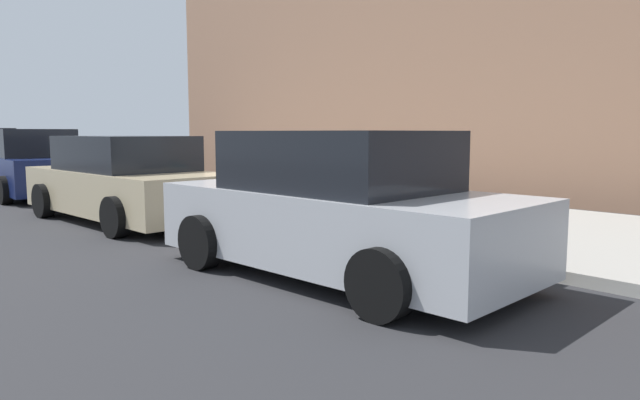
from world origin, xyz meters
TOP-DOWN VIEW (x-y plane):
  - ground_plane at (0.00, 0.00)m, footprint 40.00×40.00m
  - sidewalk_curb at (0.00, -2.50)m, footprint 18.00×5.00m
  - suitcase_black_0 at (-3.90, -0.68)m, footprint 0.37×0.21m
  - suitcase_navy_1 at (-3.37, -0.80)m, footprint 0.48×0.24m
  - suitcase_teal_2 at (-2.82, -0.70)m, footprint 0.43×0.25m
  - suitcase_silver_3 at (-2.30, -0.73)m, footprint 0.43×0.25m
  - suitcase_olive_4 at (-1.79, -0.76)m, footprint 0.41×0.26m
  - suitcase_red_5 at (-1.25, -0.69)m, footprint 0.48×0.26m
  - fire_hydrant at (-0.46, -0.72)m, footprint 0.39×0.21m
  - bollard_post at (0.30, -0.57)m, footprint 0.14×0.14m
  - parked_car_silver_0 at (-4.26, 1.46)m, footprint 4.41×2.20m
  - parked_car_beige_1 at (1.18, 1.46)m, footprint 4.84×2.20m
  - parked_car_navy_2 at (6.67, 1.46)m, footprint 4.55×2.14m

SIDE VIEW (x-z plane):
  - ground_plane at x=0.00m, z-range 0.00..0.00m
  - sidewalk_curb at x=0.00m, z-range 0.00..0.14m
  - suitcase_olive_4 at x=-1.79m, z-range -0.02..0.85m
  - suitcase_black_0 at x=-3.90m, z-range 0.11..0.72m
  - suitcase_navy_1 at x=-3.37m, z-range 0.01..0.87m
  - suitcase_silver_3 at x=-2.30m, z-range 0.02..0.92m
  - suitcase_red_5 at x=-1.25m, z-range 0.01..0.96m
  - fire_hydrant at x=-0.46m, z-range 0.16..0.87m
  - suitcase_teal_2 at x=-2.82m, z-range 0.11..0.94m
  - bollard_post at x=0.30m, z-range 0.14..1.05m
  - parked_car_beige_1 at x=1.18m, z-range -0.04..1.49m
  - parked_car_silver_0 at x=-4.26m, z-range -0.05..1.56m
  - parked_car_navy_2 at x=6.67m, z-range -0.06..1.61m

